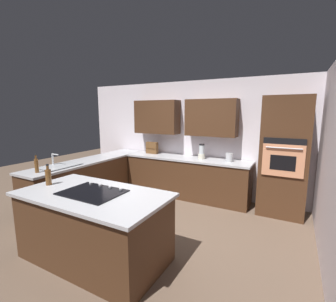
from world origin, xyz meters
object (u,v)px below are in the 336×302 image
(sink_unit, at_px, (60,165))
(oil_bottle, at_px, (48,177))
(cooktop, at_px, (93,192))
(blender, at_px, (202,153))
(spice_rack, at_px, (152,148))
(wall_oven, at_px, (284,157))
(kettle, at_px, (229,157))
(dish_soap_bottle, at_px, (36,165))

(sink_unit, bearing_deg, oil_bottle, 136.14)
(cooktop, bearing_deg, blender, -99.41)
(spice_rack, xyz_separation_m, oil_bottle, (-0.07, 2.81, -0.02))
(cooktop, relative_size, blender, 2.33)
(wall_oven, height_order, cooktop, wall_oven)
(wall_oven, relative_size, spice_rack, 7.27)
(sink_unit, distance_m, oil_bottle, 1.18)
(sink_unit, xyz_separation_m, blender, (-2.08, -1.94, 0.12))
(cooktop, xyz_separation_m, kettle, (-1.05, -2.70, 0.08))
(wall_oven, bearing_deg, cooktop, 52.49)
(sink_unit, distance_m, dish_soap_bottle, 0.50)
(dish_soap_bottle, bearing_deg, blender, -129.80)
(oil_bottle, bearing_deg, blender, -114.02)
(cooktop, relative_size, kettle, 4.39)
(cooktop, xyz_separation_m, dish_soap_bottle, (1.57, -0.28, 0.12))
(wall_oven, relative_size, kettle, 12.65)
(wall_oven, distance_m, oil_bottle, 3.93)
(kettle, distance_m, oil_bottle, 3.31)
(wall_oven, bearing_deg, blender, -1.23)
(spice_rack, bearing_deg, kettle, 178.51)
(spice_rack, height_order, oil_bottle, oil_bottle)
(cooktop, distance_m, dish_soap_bottle, 1.60)
(blender, distance_m, kettle, 0.60)
(blender, bearing_deg, kettle, -180.00)
(spice_rack, relative_size, kettle, 1.74)
(wall_oven, bearing_deg, kettle, -1.97)
(wall_oven, xyz_separation_m, blender, (1.60, -0.03, -0.06))
(sink_unit, bearing_deg, wall_oven, -152.56)
(sink_unit, xyz_separation_m, cooktop, (-1.63, 0.76, -0.01))
(kettle, bearing_deg, blender, 0.00)
(wall_oven, relative_size, cooktop, 2.88)
(blender, height_order, dish_soap_bottle, blender)
(wall_oven, distance_m, blender, 1.60)
(oil_bottle, bearing_deg, sink_unit, -43.86)
(sink_unit, xyz_separation_m, oil_bottle, (-0.85, 0.82, 0.10))
(sink_unit, height_order, cooktop, sink_unit)
(blender, height_order, kettle, blender)
(wall_oven, relative_size, sink_unit, 3.13)
(kettle, relative_size, dish_soap_bottle, 0.55)
(wall_oven, height_order, dish_soap_bottle, wall_oven)
(cooktop, relative_size, spice_rack, 2.52)
(blender, relative_size, kettle, 1.88)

